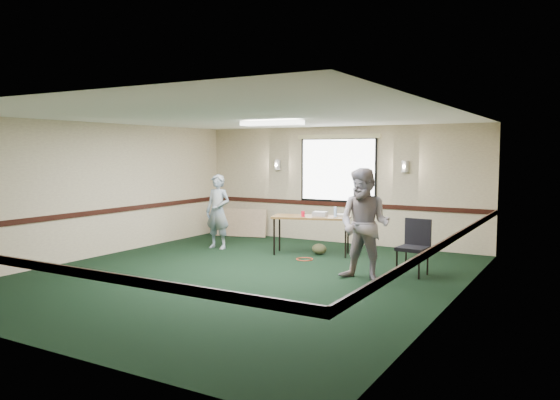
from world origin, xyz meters
The scene contains 13 objects.
ground centered at (0.00, 0.00, 0.00)m, with size 8.00×8.00×0.00m, color black.
room_shell centered at (0.00, 2.12, 1.58)m, with size 8.00×8.02×8.00m.
folding_table centered at (0.15, 2.33, 0.74)m, with size 1.71×1.08×0.79m.
projector centered at (0.31, 2.42, 0.84)m, with size 0.28×0.23×0.09m, color #9B9CA4.
game_console centered at (0.66, 2.61, 0.82)m, with size 0.19×0.15×0.05m, color silver.
red_cup centered at (0.04, 2.16, 0.85)m, with size 0.08×0.08×0.12m, color red.
water_bottle centered at (0.64, 2.45, 0.90)m, with size 0.06×0.06×0.21m, color #8EB4E8.
duffel_bag centered at (0.29, 2.41, 0.11)m, with size 0.31×0.24×0.22m, color #413F25.
cable_coil centered at (0.29, 1.76, 0.01)m, with size 0.34×0.34×0.02m, color red.
folded_table centered at (-2.49, 3.60, 0.35)m, with size 1.35×0.06×0.69m, color #98795E.
conference_chair centered at (2.54, 1.54, 0.56)m, with size 0.51×0.53×0.96m.
person_left centered at (-1.94, 1.93, 0.81)m, with size 0.59×0.39×1.63m, color #40618E.
person_right centered at (1.95, 0.69, 0.93)m, with size 0.90×0.70×1.85m, color #7383B2.
Camera 1 is at (5.18, -7.64, 2.10)m, focal length 35.00 mm.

